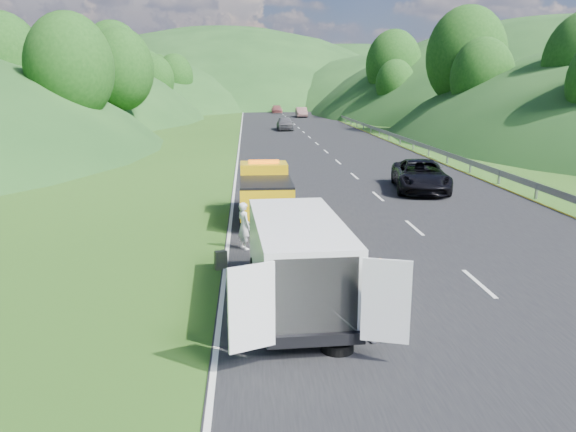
{
  "coord_description": "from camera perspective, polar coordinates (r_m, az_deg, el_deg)",
  "views": [
    {
      "loc": [
        -3.19,
        -15.93,
        5.31
      ],
      "look_at": [
        -1.98,
        0.88,
        1.3
      ],
      "focal_mm": 35.0,
      "sensor_mm": 36.0,
      "label": 1
    }
  ],
  "objects": [
    {
      "name": "spare_tire",
      "position": [
        11.77,
        5.02,
        -13.5
      ],
      "size": [
        0.68,
        0.68,
        0.2
      ],
      "primitive_type": "cylinder",
      "color": "black",
      "rests_on": "ground"
    },
    {
      "name": "dist_car_b",
      "position": [
        90.06,
        1.37,
        10.0
      ],
      "size": [
        1.62,
        4.64,
        1.53
      ],
      "primitive_type": "imported",
      "color": "brown",
      "rests_on": "ground"
    },
    {
      "name": "passing_suv",
      "position": [
        29.11,
        13.23,
        2.52
      ],
      "size": [
        3.4,
        5.81,
        1.52
      ],
      "primitive_type": "imported",
      "rotation": [
        0.0,
        0.0,
        -0.17
      ],
      "color": "black",
      "rests_on": "ground"
    },
    {
      "name": "road_surface",
      "position": [
        56.52,
        2.2,
        7.99
      ],
      "size": [
        14.0,
        200.0,
        0.02
      ],
      "primitive_type": "cube",
      "color": "black",
      "rests_on": "ground"
    },
    {
      "name": "child",
      "position": [
        16.94,
        1.18,
        -4.89
      ],
      "size": [
        0.67,
        0.62,
        1.11
      ],
      "primitive_type": "imported",
      "rotation": [
        0.0,
        0.0,
        -0.47
      ],
      "color": "tan",
      "rests_on": "ground"
    },
    {
      "name": "worker",
      "position": [
        12.21,
        9.02,
        -12.59
      ],
      "size": [
        1.22,
        0.83,
        1.74
      ],
      "primitive_type": "imported",
      "rotation": [
        0.0,
        0.0,
        0.18
      ],
      "color": "#222227",
      "rests_on": "ground"
    },
    {
      "name": "woman",
      "position": [
        18.44,
        -4.45,
        -3.39
      ],
      "size": [
        0.64,
        0.7,
        1.55
      ],
      "primitive_type": "imported",
      "rotation": [
        0.0,
        0.0,
        2.09
      ],
      "color": "silver",
      "rests_on": "ground"
    },
    {
      "name": "suitcase",
      "position": [
        16.52,
        -6.83,
        -4.46
      ],
      "size": [
        0.39,
        0.3,
        0.55
      ],
      "primitive_type": "cube",
      "rotation": [
        0.0,
        0.0,
        0.37
      ],
      "color": "#514D3C",
      "rests_on": "ground"
    },
    {
      "name": "dist_car_c",
      "position": [
        102.55,
        -1.13,
        10.41
      ],
      "size": [
        1.85,
        4.55,
        1.32
      ],
      "primitive_type": "imported",
      "color": "#8E4847",
      "rests_on": "ground"
    },
    {
      "name": "dist_car_a",
      "position": [
        65.09,
        -0.31,
        8.71
      ],
      "size": [
        1.82,
        4.53,
        1.54
      ],
      "primitive_type": "imported",
      "color": "#46454A",
      "rests_on": "ground"
    },
    {
      "name": "tow_truck",
      "position": [
        22.26,
        -2.36,
        2.45
      ],
      "size": [
        2.03,
        5.23,
        2.24
      ],
      "rotation": [
        0.0,
        0.0,
        0.01
      ],
      "color": "black",
      "rests_on": "ground"
    },
    {
      "name": "tree_line_right",
      "position": [
        80.5,
        15.06,
        9.15
      ],
      "size": [
        14.0,
        140.0,
        14.0
      ],
      "primitive_type": null,
      "color": "#265719",
      "rests_on": "ground"
    },
    {
      "name": "hills_backdrop",
      "position": [
        151.04,
        -0.46,
        11.37
      ],
      "size": [
        201.0,
        288.6,
        44.0
      ],
      "primitive_type": null,
      "color": "#2D5B23",
      "rests_on": "ground"
    },
    {
      "name": "white_van",
      "position": [
        13.41,
        0.93,
        -4.25
      ],
      "size": [
        3.41,
        6.33,
        2.21
      ],
      "rotation": [
        0.0,
        0.0,
        0.05
      ],
      "color": "black",
      "rests_on": "ground"
    },
    {
      "name": "ground",
      "position": [
        17.1,
        6.86,
        -4.82
      ],
      "size": [
        320.0,
        320.0,
        0.0
      ],
      "primitive_type": "plane",
      "color": "#38661E",
      "rests_on": "ground"
    },
    {
      "name": "tree_line_left",
      "position": [
        77.74,
        -16.06,
        8.96
      ],
      "size": [
        14.0,
        140.0,
        14.0
      ],
      "primitive_type": null,
      "color": "#265719",
      "rests_on": "ground"
    },
    {
      "name": "guardrail",
      "position": [
        69.95,
        7.09,
        8.93
      ],
      "size": [
        0.06,
        140.0,
        1.52
      ],
      "primitive_type": "cube",
      "color": "gray",
      "rests_on": "ground"
    }
  ]
}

